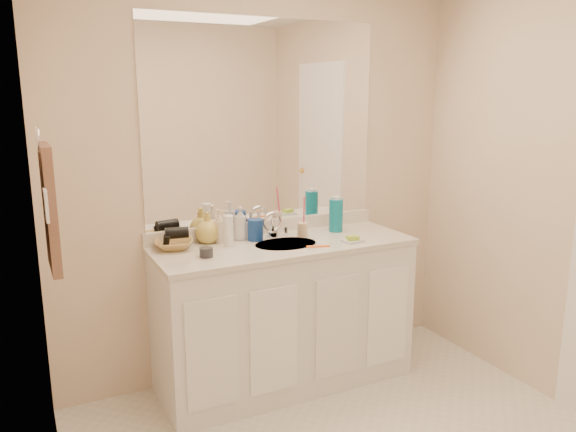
% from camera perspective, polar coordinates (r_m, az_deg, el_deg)
% --- Properties ---
extents(wall_back, '(2.60, 0.02, 2.40)m').
position_cam_1_polar(wall_back, '(3.44, -2.42, 3.50)').
color(wall_back, beige).
rests_on(wall_back, floor).
extents(wall_left, '(0.02, 2.60, 2.40)m').
position_cam_1_polar(wall_left, '(1.89, -22.83, -5.21)').
color(wall_left, beige).
rests_on(wall_left, floor).
extents(vanity_cabinet, '(1.50, 0.55, 0.85)m').
position_cam_1_polar(vanity_cabinet, '(3.42, -0.38, -10.12)').
color(vanity_cabinet, white).
rests_on(vanity_cabinet, floor).
extents(countertop, '(1.52, 0.57, 0.03)m').
position_cam_1_polar(countertop, '(3.27, -0.39, -2.99)').
color(countertop, beige).
rests_on(countertop, vanity_cabinet).
extents(backsplash, '(1.52, 0.03, 0.08)m').
position_cam_1_polar(backsplash, '(3.48, -2.27, -1.09)').
color(backsplash, white).
rests_on(backsplash, countertop).
extents(sink_basin, '(0.37, 0.37, 0.02)m').
position_cam_1_polar(sink_basin, '(3.25, -0.24, -3.03)').
color(sink_basin, beige).
rests_on(sink_basin, countertop).
extents(faucet, '(0.02, 0.02, 0.11)m').
position_cam_1_polar(faucet, '(3.39, -1.58, -1.20)').
color(faucet, silver).
rests_on(faucet, countertop).
extents(mirror, '(1.48, 0.01, 1.20)m').
position_cam_1_polar(mirror, '(3.40, -2.43, 9.49)').
color(mirror, white).
rests_on(mirror, wall_back).
extents(blue_mug, '(0.11, 0.11, 0.13)m').
position_cam_1_polar(blue_mug, '(3.32, -3.34, -1.40)').
color(blue_mug, navy).
rests_on(blue_mug, countertop).
extents(tan_cup, '(0.08, 0.08, 0.09)m').
position_cam_1_polar(tan_cup, '(3.40, 1.48, -1.39)').
color(tan_cup, beige).
rests_on(tan_cup, countertop).
extents(toothbrush, '(0.02, 0.04, 0.19)m').
position_cam_1_polar(toothbrush, '(3.38, 1.64, 0.40)').
color(toothbrush, '#EF3E67').
rests_on(toothbrush, tan_cup).
extents(mouthwash_bottle, '(0.09, 0.09, 0.20)m').
position_cam_1_polar(mouthwash_bottle, '(3.52, 4.89, 0.07)').
color(mouthwash_bottle, '#0C7590').
rests_on(mouthwash_bottle, countertop).
extents(soap_dish, '(0.12, 0.10, 0.01)m').
position_cam_1_polar(soap_dish, '(3.31, 6.56, -2.52)').
color(soap_dish, silver).
rests_on(soap_dish, countertop).
extents(green_soap, '(0.08, 0.06, 0.02)m').
position_cam_1_polar(green_soap, '(3.30, 6.57, -2.22)').
color(green_soap, '#98BE2E').
rests_on(green_soap, soap_dish).
extents(orange_comb, '(0.14, 0.06, 0.01)m').
position_cam_1_polar(orange_comb, '(3.19, 3.09, -3.09)').
color(orange_comb, orange).
rests_on(orange_comb, countertop).
extents(dark_jar, '(0.08, 0.08, 0.05)m').
position_cam_1_polar(dark_jar, '(3.02, -8.31, -3.67)').
color(dark_jar, '#2A2A2F').
rests_on(dark_jar, countertop).
extents(extra_white_bottle, '(0.06, 0.06, 0.18)m').
position_cam_1_polar(extra_white_bottle, '(3.19, -6.07, -1.52)').
color(extra_white_bottle, white).
rests_on(extra_white_bottle, countertop).
extents(soap_bottle_white, '(0.10, 0.10, 0.20)m').
position_cam_1_polar(soap_bottle_white, '(3.32, -4.87, -0.75)').
color(soap_bottle_white, silver).
rests_on(soap_bottle_white, countertop).
extents(soap_bottle_cream, '(0.12, 0.12, 0.19)m').
position_cam_1_polar(soap_bottle_cream, '(3.30, -6.99, -0.96)').
color(soap_bottle_cream, '#F2DEC5').
rests_on(soap_bottle_cream, countertop).
extents(soap_bottle_yellow, '(0.16, 0.16, 0.18)m').
position_cam_1_polar(soap_bottle_yellow, '(3.28, -8.20, -1.16)').
color(soap_bottle_yellow, '#CFB750').
rests_on(soap_bottle_yellow, countertop).
extents(wicker_basket, '(0.26, 0.26, 0.05)m').
position_cam_1_polar(wicker_basket, '(3.20, -11.54, -2.84)').
color(wicker_basket, '#B48A48').
rests_on(wicker_basket, countertop).
extents(hair_dryer, '(0.14, 0.09, 0.06)m').
position_cam_1_polar(hair_dryer, '(3.19, -11.24, -1.70)').
color(hair_dryer, black).
rests_on(hair_dryer, wicker_basket).
extents(towel_ring, '(0.01, 0.11, 0.11)m').
position_cam_1_polar(towel_ring, '(2.59, -24.07, 7.21)').
color(towel_ring, silver).
rests_on(towel_ring, wall_left).
extents(hand_towel, '(0.04, 0.32, 0.55)m').
position_cam_1_polar(hand_towel, '(2.63, -23.05, 0.74)').
color(hand_towel, brown).
rests_on(hand_towel, towel_ring).
extents(switch_plate, '(0.01, 0.08, 0.13)m').
position_cam_1_polar(switch_plate, '(2.42, -23.35, 0.98)').
color(switch_plate, white).
rests_on(switch_plate, wall_left).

